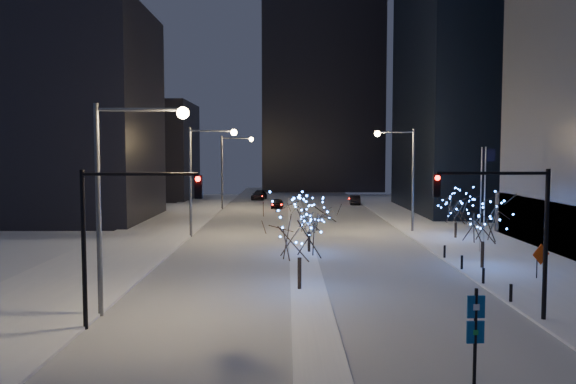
{
  "coord_description": "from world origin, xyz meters",
  "views": [
    {
      "loc": [
        -1.21,
        -24.05,
        7.71
      ],
      "look_at": [
        -1.12,
        14.73,
        5.0
      ],
      "focal_mm": 35.0,
      "sensor_mm": 36.0,
      "label": 1
    }
  ],
  "objects_px": {
    "street_lamp_w_far": "(230,162)",
    "traffic_signal_east": "(512,219)",
    "holiday_tree_plaza_near": "(483,220)",
    "street_lamp_w_mid": "(202,166)",
    "traffic_signal_west": "(119,221)",
    "street_lamp_w_near": "(121,179)",
    "holiday_tree_median_far": "(309,216)",
    "car_far": "(259,195)",
    "wayfinding_sign": "(476,326)",
    "street_lamp_east": "(404,166)",
    "car_near": "(277,203)",
    "holiday_tree_plaza_far": "(456,207)",
    "holiday_tree_median_near": "(300,230)",
    "construction_sign": "(541,257)",
    "car_mid": "(355,200)"
  },
  "relations": [
    {
      "from": "street_lamp_w_mid",
      "to": "traffic_signal_east",
      "type": "distance_m",
      "value": 31.6
    },
    {
      "from": "street_lamp_w_far",
      "to": "holiday_tree_median_far",
      "type": "height_order",
      "value": "street_lamp_w_far"
    },
    {
      "from": "traffic_signal_east",
      "to": "street_lamp_w_far",
      "type": "bearing_deg",
      "value": 109.32
    },
    {
      "from": "street_lamp_w_near",
      "to": "wayfinding_sign",
      "type": "height_order",
      "value": "street_lamp_w_near"
    },
    {
      "from": "street_lamp_w_far",
      "to": "holiday_tree_plaza_far",
      "type": "height_order",
      "value": "street_lamp_w_far"
    },
    {
      "from": "traffic_signal_east",
      "to": "car_far",
      "type": "xyz_separation_m",
      "value": [
        -14.7,
        67.24,
        -4.03
      ]
    },
    {
      "from": "holiday_tree_plaza_far",
      "to": "holiday_tree_median_far",
      "type": "bearing_deg",
      "value": -152.2
    },
    {
      "from": "street_lamp_w_mid",
      "to": "holiday_tree_median_far",
      "type": "xyz_separation_m",
      "value": [
        9.44,
        -8.48,
        -3.61
      ]
    },
    {
      "from": "car_far",
      "to": "holiday_tree_plaza_far",
      "type": "relative_size",
      "value": 1.15
    },
    {
      "from": "street_lamp_w_near",
      "to": "car_near",
      "type": "height_order",
      "value": "street_lamp_w_near"
    },
    {
      "from": "wayfinding_sign",
      "to": "street_lamp_east",
      "type": "bearing_deg",
      "value": 78.69
    },
    {
      "from": "street_lamp_east",
      "to": "traffic_signal_east",
      "type": "distance_m",
      "value": 29.08
    },
    {
      "from": "car_near",
      "to": "construction_sign",
      "type": "xyz_separation_m",
      "value": [
        16.65,
        -44.38,
        0.75
      ]
    },
    {
      "from": "car_far",
      "to": "construction_sign",
      "type": "xyz_separation_m",
      "value": [
        19.88,
        -58.9,
        0.69
      ]
    },
    {
      "from": "holiday_tree_median_near",
      "to": "holiday_tree_median_far",
      "type": "xyz_separation_m",
      "value": [
        1.0,
        11.79,
        -0.58
      ]
    },
    {
      "from": "car_far",
      "to": "wayfinding_sign",
      "type": "distance_m",
      "value": 75.02
    },
    {
      "from": "street_lamp_w_near",
      "to": "holiday_tree_plaza_far",
      "type": "height_order",
      "value": "street_lamp_w_near"
    },
    {
      "from": "traffic_signal_east",
      "to": "car_far",
      "type": "height_order",
      "value": "traffic_signal_east"
    },
    {
      "from": "street_lamp_east",
      "to": "street_lamp_w_far",
      "type": "bearing_deg",
      "value": 130.85
    },
    {
      "from": "traffic_signal_west",
      "to": "holiday_tree_median_far",
      "type": "distance_m",
      "value": 20.65
    },
    {
      "from": "car_mid",
      "to": "wayfinding_sign",
      "type": "xyz_separation_m",
      "value": [
        -4.0,
        -65.59,
        1.32
      ]
    },
    {
      "from": "traffic_signal_east",
      "to": "car_mid",
      "type": "xyz_separation_m",
      "value": [
        0.06,
        58.59,
        -4.07
      ]
    },
    {
      "from": "street_lamp_w_far",
      "to": "holiday_tree_median_far",
      "type": "distance_m",
      "value": 34.97
    },
    {
      "from": "street_lamp_w_mid",
      "to": "car_far",
      "type": "bearing_deg",
      "value": 85.59
    },
    {
      "from": "street_lamp_w_far",
      "to": "holiday_tree_median_far",
      "type": "bearing_deg",
      "value": -74.26
    },
    {
      "from": "car_mid",
      "to": "holiday_tree_plaza_near",
      "type": "relative_size",
      "value": 0.85
    },
    {
      "from": "street_lamp_w_mid",
      "to": "traffic_signal_west",
      "type": "distance_m",
      "value": 27.06
    },
    {
      "from": "car_mid",
      "to": "street_lamp_w_near",
      "type": "bearing_deg",
      "value": 76.02
    },
    {
      "from": "holiday_tree_plaza_far",
      "to": "street_lamp_w_near",
      "type": "bearing_deg",
      "value": -134.06
    },
    {
      "from": "car_far",
      "to": "holiday_tree_median_near",
      "type": "xyz_separation_m",
      "value": [
        5.26,
        -61.5,
        2.74
      ]
    },
    {
      "from": "street_lamp_east",
      "to": "car_near",
      "type": "height_order",
      "value": "street_lamp_east"
    },
    {
      "from": "street_lamp_w_near",
      "to": "traffic_signal_east",
      "type": "distance_m",
      "value": 17.99
    },
    {
      "from": "street_lamp_w_mid",
      "to": "traffic_signal_west",
      "type": "height_order",
      "value": "street_lamp_w_mid"
    },
    {
      "from": "traffic_signal_west",
      "to": "car_far",
      "type": "relative_size",
      "value": 1.39
    },
    {
      "from": "street_lamp_east",
      "to": "wayfinding_sign",
      "type": "height_order",
      "value": "street_lamp_east"
    },
    {
      "from": "street_lamp_east",
      "to": "car_far",
      "type": "xyz_separation_m",
      "value": [
        -15.84,
        38.23,
        -5.72
      ]
    },
    {
      "from": "traffic_signal_east",
      "to": "holiday_tree_plaza_near",
      "type": "bearing_deg",
      "value": 76.47
    },
    {
      "from": "street_lamp_w_near",
      "to": "car_mid",
      "type": "bearing_deg",
      "value": 72.7
    },
    {
      "from": "car_far",
      "to": "construction_sign",
      "type": "bearing_deg",
      "value": -63.87
    },
    {
      "from": "holiday_tree_median_near",
      "to": "holiday_tree_median_far",
      "type": "height_order",
      "value": "holiday_tree_median_near"
    },
    {
      "from": "wayfinding_sign",
      "to": "construction_sign",
      "type": "relative_size",
      "value": 1.56
    },
    {
      "from": "traffic_signal_west",
      "to": "wayfinding_sign",
      "type": "distance_m",
      "value": 14.97
    },
    {
      "from": "traffic_signal_west",
      "to": "traffic_signal_east",
      "type": "distance_m",
      "value": 17.41
    },
    {
      "from": "street_lamp_w_mid",
      "to": "construction_sign",
      "type": "relative_size",
      "value": 4.75
    },
    {
      "from": "car_mid",
      "to": "car_near",
      "type": "bearing_deg",
      "value": 30.32
    },
    {
      "from": "traffic_signal_east",
      "to": "car_near",
      "type": "bearing_deg",
      "value": 102.28
    },
    {
      "from": "street_lamp_w_far",
      "to": "traffic_signal_east",
      "type": "relative_size",
      "value": 1.43
    },
    {
      "from": "holiday_tree_median_near",
      "to": "street_lamp_w_far",
      "type": "bearing_deg",
      "value": 100.56
    },
    {
      "from": "holiday_tree_plaza_near",
      "to": "construction_sign",
      "type": "relative_size",
      "value": 2.34
    },
    {
      "from": "street_lamp_w_mid",
      "to": "holiday_tree_median_near",
      "type": "height_order",
      "value": "street_lamp_w_mid"
    }
  ]
}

